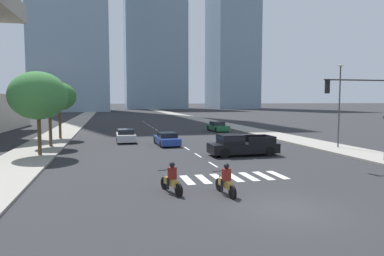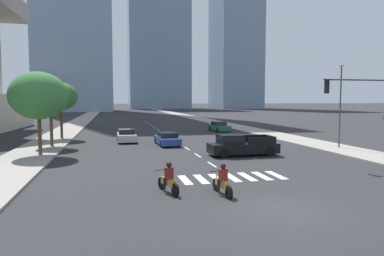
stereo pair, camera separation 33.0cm
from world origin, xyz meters
name	(u,v)px [view 1 (the left image)]	position (x,y,z in m)	size (l,w,h in m)	color
ground_plane	(286,209)	(0.00, 0.00, 0.00)	(800.00, 800.00, 0.00)	#28282B
sidewalk_east	(260,132)	(12.78, 30.00, 0.07)	(4.00, 260.00, 0.15)	gray
sidewalk_west	(55,137)	(-12.78, 30.00, 0.07)	(4.00, 260.00, 0.15)	gray
crosswalk_near	(234,177)	(0.00, 5.90, 0.00)	(5.85, 2.25, 0.01)	silver
lane_divider_center	(160,132)	(0.00, 33.90, 0.00)	(0.14, 50.00, 0.01)	silver
motorcycle_lead	(171,181)	(-4.01, 3.49, 0.58)	(0.89, 2.04, 1.49)	black
motorcycle_trailing	(226,182)	(-1.65, 2.60, 0.58)	(0.70, 2.09, 1.49)	black
pickup_truck	(240,145)	(3.16, 13.03, 0.81)	(5.39, 2.09, 1.67)	black
sedan_green_0	(218,127)	(8.01, 33.68, 0.62)	(2.02, 4.76, 1.34)	#1E6038
sedan_silver_1	(126,136)	(-5.09, 24.13, 0.62)	(1.89, 4.44, 1.34)	#B7BABF
sedan_blue_2	(167,139)	(-1.37, 20.61, 0.58)	(2.04, 4.60, 1.25)	navy
traffic_signal_near	(364,101)	(10.00, 7.81, 4.25)	(5.29, 0.28, 5.92)	#333335
street_lamp_east	(340,99)	(13.08, 14.50, 4.40)	(0.50, 0.24, 7.31)	#3F3F42
street_tree_nearest	(38,96)	(-11.98, 16.21, 4.67)	(4.30, 4.30, 6.36)	#4C3823
street_tree_second	(49,97)	(-11.98, 21.46, 4.59)	(3.41, 3.41, 5.91)	#4C3823
street_tree_third	(59,97)	(-11.98, 28.00, 4.71)	(3.59, 3.59, 6.11)	#4C3823
office_tower_center_skyline	(155,35)	(16.40, 162.39, 36.61)	(29.35, 23.17, 80.61)	#7A93A8
office_tower_right_skyline	(232,14)	(56.48, 160.37, 48.78)	(21.48, 27.07, 106.81)	#7A93A8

